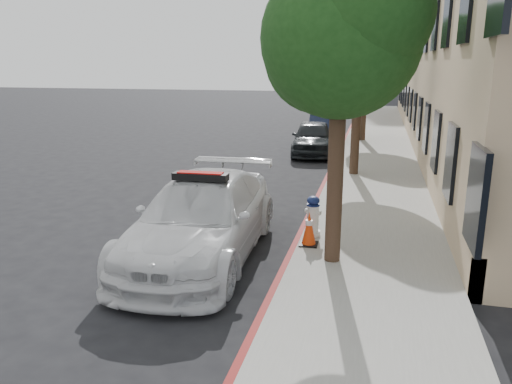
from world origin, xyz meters
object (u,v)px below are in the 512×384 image
object	(u,v)px
parked_car_mid	(313,138)
parked_car_far	(324,128)
police_car	(202,218)
traffic_cone	(309,229)
fire_hydrant	(313,216)

from	to	relation	value
parked_car_mid	parked_car_far	distance (m)	3.58
police_car	parked_car_far	distance (m)	15.84
police_car	traffic_cone	bearing A→B (deg)	18.64
parked_car_far	fire_hydrant	world-z (taller)	parked_car_far
fire_hydrant	parked_car_mid	bearing A→B (deg)	119.08
parked_car_far	police_car	bearing A→B (deg)	-97.38
parked_car_mid	fire_hydrant	distance (m)	10.95
parked_car_far	parked_car_mid	bearing A→B (deg)	-96.48
police_car	fire_hydrant	xyz separation A→B (m)	(2.07, 1.39, -0.22)
fire_hydrant	traffic_cone	size ratio (longest dim) A/B	1.24
parked_car_far	traffic_cone	world-z (taller)	parked_car_far
parked_car_far	fire_hydrant	distance (m)	14.49
fire_hydrant	traffic_cone	world-z (taller)	fire_hydrant
parked_car_far	traffic_cone	size ratio (longest dim) A/B	5.89
police_car	parked_car_far	bearing A→B (deg)	85.27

